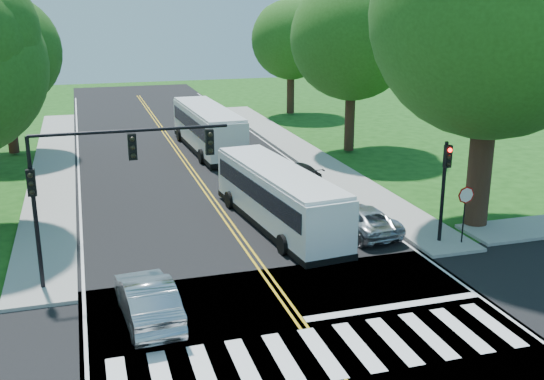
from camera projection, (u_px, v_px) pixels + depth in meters
name	position (u px, v px, depth m)	size (l,w,h in m)	color
ground	(316.00, 345.00, 19.61)	(140.00, 140.00, 0.00)	#154310
road	(204.00, 188.00, 36.13)	(14.00, 96.00, 0.01)	black
cross_road	(316.00, 344.00, 19.60)	(60.00, 12.00, 0.01)	black
center_line	(192.00, 171.00, 39.79)	(0.36, 70.00, 0.01)	gold
edge_line_w	(79.00, 179.00, 37.90)	(0.12, 70.00, 0.01)	silver
edge_line_e	(295.00, 163.00, 41.68)	(0.12, 70.00, 0.01)	silver
crosswalk	(322.00, 352.00, 19.14)	(12.60, 3.00, 0.01)	silver
stop_bar	(394.00, 306.00, 22.04)	(6.60, 0.40, 0.01)	silver
sidewalk_nw	(54.00, 168.00, 40.22)	(2.60, 40.00, 0.15)	gray
sidewalk_ne	(301.00, 151.00, 44.84)	(2.60, 40.00, 0.15)	gray
tree_ne_big	(495.00, 15.00, 27.28)	(10.80, 10.80, 14.91)	#332014
tree_west_far	(3.00, 52.00, 42.10)	(7.60, 7.60, 10.67)	#332014
tree_east_mid	(353.00, 38.00, 42.60)	(8.40, 8.40, 11.93)	#332014
tree_east_far	(291.00, 40.00, 57.85)	(7.20, 7.20, 10.34)	#332014
signal_nw	(101.00, 171.00, 22.64)	(7.15, 0.46, 5.66)	black
signal_ne	(445.00, 179.00, 26.95)	(0.30, 0.46, 4.40)	black
stop_sign	(465.00, 201.00, 27.02)	(0.76, 0.08, 2.53)	black
bus_lead	(278.00, 196.00, 29.55)	(3.48, 11.02, 2.80)	silver
bus_follow	(208.00, 128.00, 44.86)	(3.24, 11.99, 3.08)	silver
hatchback	(148.00, 299.00, 20.90)	(1.60, 4.58, 1.51)	#A2A5A9
suv	(361.00, 219.00, 28.95)	(2.12, 4.60, 1.28)	#BBBDC3
dark_sedan	(296.00, 172.00, 37.27)	(1.58, 3.88, 1.12)	black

